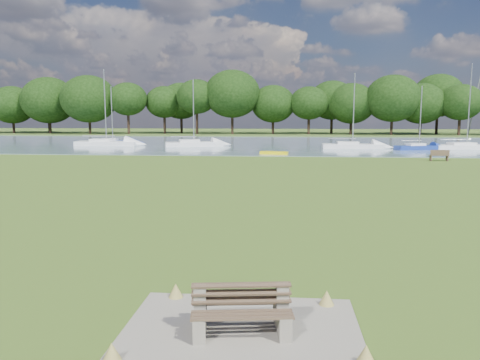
# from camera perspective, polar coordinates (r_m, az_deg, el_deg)

# --- Properties ---
(ground) EXTENTS (220.00, 220.00, 0.00)m
(ground) POSITION_cam_1_polar(r_m,az_deg,el_deg) (22.11, 3.45, -2.15)
(ground) COLOR olive
(river) EXTENTS (220.00, 40.00, 0.10)m
(river) POSITION_cam_1_polar(r_m,az_deg,el_deg) (63.88, 4.73, 4.44)
(river) COLOR slate
(river) RESTS_ON ground
(far_bank) EXTENTS (220.00, 20.00, 0.40)m
(far_bank) POSITION_cam_1_polar(r_m,az_deg,el_deg) (93.84, 4.95, 5.55)
(far_bank) COLOR #4C6626
(far_bank) RESTS_ON ground
(concrete_pad) EXTENTS (4.20, 3.20, 0.10)m
(concrete_pad) POSITION_cam_1_polar(r_m,az_deg,el_deg) (8.68, 0.15, -18.19)
(concrete_pad) COLOR gray
(concrete_pad) RESTS_ON ground
(bench_pair) EXTENTS (1.85, 1.25, 0.93)m
(bench_pair) POSITION_cam_1_polar(r_m,az_deg,el_deg) (8.50, 0.15, -15.59)
(bench_pair) COLOR gray
(bench_pair) RESTS_ON concrete_pad
(riverbank_bench) EXTENTS (1.56, 0.49, 0.96)m
(riverbank_bench) POSITION_cam_1_polar(r_m,az_deg,el_deg) (42.95, 23.12, 2.78)
(riverbank_bench) COLOR brown
(riverbank_bench) RESTS_ON ground
(kayak) EXTENTS (2.80, 1.14, 0.27)m
(kayak) POSITION_cam_1_polar(r_m,az_deg,el_deg) (45.92, 4.16, 3.32)
(kayak) COLOR yellow
(kayak) RESTS_ON river
(tree_line) EXTENTS (132.71, 9.80, 11.86)m
(tree_line) POSITION_cam_1_polar(r_m,az_deg,el_deg) (89.97, 2.04, 9.94)
(tree_line) COLOR black
(tree_line) RESTS_ON far_bank
(sailboat_0) EXTENTS (5.53, 3.03, 6.95)m
(sailboat_0) POSITION_cam_1_polar(r_m,az_deg,el_deg) (55.37, 20.93, 3.91)
(sailboat_0) COLOR navy
(sailboat_0) RESTS_ON river
(sailboat_1) EXTENTS (6.33, 2.36, 7.53)m
(sailboat_1) POSITION_cam_1_polar(r_m,az_deg,el_deg) (64.03, -15.30, 4.64)
(sailboat_1) COLOR navy
(sailboat_1) RESTS_ON river
(sailboat_2) EXTENTS (7.17, 4.04, 8.02)m
(sailboat_2) POSITION_cam_1_polar(r_m,az_deg,el_deg) (57.33, -5.72, 4.59)
(sailboat_2) COLOR white
(sailboat_2) RESTS_ON river
(sailboat_3) EXTENTS (7.97, 3.51, 9.44)m
(sailboat_3) POSITION_cam_1_polar(r_m,az_deg,el_deg) (58.63, 25.83, 3.85)
(sailboat_3) COLOR white
(sailboat_3) RESTS_ON river
(sailboat_5) EXTENTS (7.67, 2.30, 9.38)m
(sailboat_5) POSITION_cam_1_polar(r_m,az_deg,el_deg) (61.15, -16.05, 4.52)
(sailboat_5) COLOR white
(sailboat_5) RESTS_ON river
(sailboat_6) EXTENTS (6.84, 1.94, 8.47)m
(sailboat_6) POSITION_cam_1_polar(r_m,az_deg,el_deg) (55.26, 13.48, 4.25)
(sailboat_6) COLOR white
(sailboat_6) RESTS_ON river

